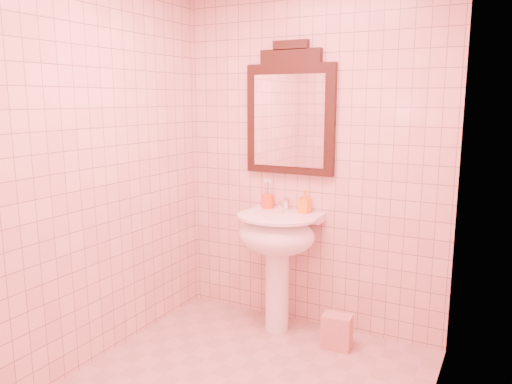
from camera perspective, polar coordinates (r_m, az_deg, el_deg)
The scene contains 7 objects.
back_wall at distance 3.60m, azimuth 6.21°, elevation 3.82°, with size 2.00×0.02×2.50m, color beige.
pedestal_sink at distance 3.57m, azimuth 2.41°, elevation -5.82°, with size 0.58×0.58×0.86m.
faucet at distance 3.63m, azimuth 3.36°, elevation -1.36°, with size 0.04×0.16×0.11m.
mirror at distance 3.61m, azimuth 3.91°, elevation 8.95°, with size 0.67×0.06×0.94m.
toothbrush_cup at distance 3.74m, azimuth 1.36°, elevation -1.05°, with size 0.09×0.09×0.20m.
soap_dispenser at distance 3.59m, azimuth 5.57°, elevation -1.13°, with size 0.07×0.08×0.17m, color orange.
towel at distance 3.55m, azimuth 9.23°, elevation -15.47°, with size 0.19×0.13×0.24m, color #CC787A.
Camera 1 is at (1.31, -2.23, 1.67)m, focal length 35.00 mm.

